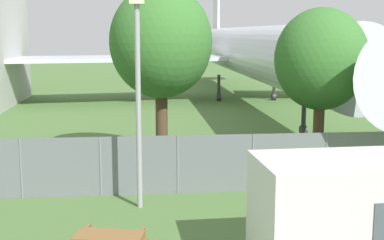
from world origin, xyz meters
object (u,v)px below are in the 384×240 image
Objects in this scene: airplane at (251,52)px; portable_cabin at (342,215)px; tree_far_right at (161,43)px; tree_near_hangar at (321,60)px.

airplane is 12.22× the size of portable_cabin.
airplane is at bearing 79.93° from portable_cabin.
airplane is 20.47m from tree_far_right.
airplane is at bearing 85.44° from tree_near_hangar.
portable_cabin is 0.62× the size of tree_near_hangar.
tree_near_hangar is at bearing 72.38° from portable_cabin.
portable_cabin is at bearing -7.95° from airplane.
tree_near_hangar is 0.87× the size of tree_far_right.
tree_near_hangar is at bearing -4.67° from airplane.
airplane is at bearing 68.16° from tree_far_right.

